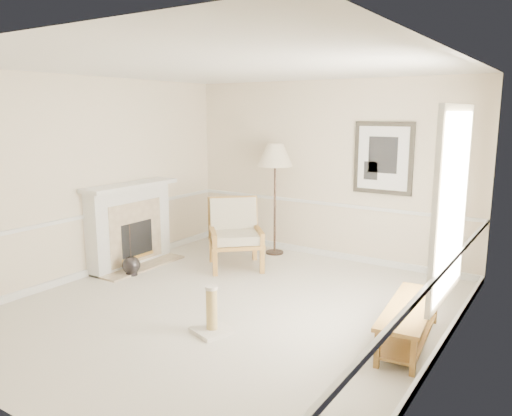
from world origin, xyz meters
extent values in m
plane|color=silver|center=(0.00, 0.00, 0.00)|extent=(5.50, 5.50, 0.00)
cube|color=beige|center=(0.00, 2.75, 1.45)|extent=(5.00, 0.04, 2.90)
cube|color=beige|center=(0.00, -2.75, 1.45)|extent=(5.00, 0.04, 2.90)
cube|color=beige|center=(-2.50, 0.00, 1.45)|extent=(0.04, 5.50, 2.90)
cube|color=beige|center=(2.50, 0.00, 1.45)|extent=(0.04, 5.50, 2.90)
cube|color=white|center=(0.00, 0.00, 2.90)|extent=(5.00, 5.50, 0.04)
cube|color=white|center=(0.00, 2.73, 0.05)|extent=(4.95, 0.04, 0.10)
cube|color=white|center=(0.00, 2.73, 0.90)|extent=(4.95, 0.04, 0.05)
cube|color=white|center=(2.46, 0.40, 1.50)|extent=(0.03, 1.20, 1.80)
cube|color=white|center=(2.45, 0.40, 1.50)|extent=(0.05, 1.34, 1.94)
cube|color=black|center=(0.95, 2.72, 1.70)|extent=(0.92, 0.04, 1.10)
cube|color=white|center=(0.95, 2.69, 1.70)|extent=(0.78, 0.01, 0.96)
cube|color=black|center=(0.95, 2.69, 1.75)|extent=(0.45, 0.01, 0.55)
cube|color=white|center=(-2.36, 0.60, 0.62)|extent=(0.28, 1.50, 1.25)
cube|color=white|center=(-2.31, 0.60, 1.28)|extent=(0.46, 1.64, 0.06)
cube|color=#C6B28E|center=(-2.21, 0.60, 0.55)|extent=(0.02, 1.05, 0.95)
cube|color=black|center=(-2.20, 0.60, 0.42)|extent=(0.02, 0.62, 0.58)
cube|color=#BD913F|center=(-2.20, 0.60, 0.16)|extent=(0.01, 0.66, 0.05)
cube|color=#C6B28E|center=(-2.20, 0.60, 0.01)|extent=(0.60, 1.50, 0.03)
sphere|color=black|center=(-1.96, 0.23, 0.15)|extent=(0.27, 0.27, 0.27)
cylinder|color=black|center=(-1.96, 0.23, 0.04)|extent=(0.17, 0.17, 0.08)
cylinder|color=black|center=(-1.96, 0.23, 0.50)|extent=(0.09, 0.08, 0.42)
cylinder|color=black|center=(-1.96, 0.23, 0.47)|extent=(0.11, 0.10, 0.35)
cylinder|color=black|center=(-1.96, 0.23, 0.54)|extent=(0.05, 0.05, 0.50)
cube|color=olive|center=(-0.90, 0.89, 0.22)|extent=(0.10, 0.10, 0.43)
cube|color=olive|center=(-1.38, 1.42, 0.22)|extent=(0.10, 0.10, 0.43)
cube|color=olive|center=(-0.38, 1.37, 0.22)|extent=(0.10, 0.10, 0.43)
cube|color=olive|center=(-0.86, 1.89, 0.22)|extent=(0.10, 0.10, 0.43)
cube|color=olive|center=(-0.88, 1.39, 0.40)|extent=(1.13, 1.13, 0.06)
cube|color=olive|center=(-1.12, 1.66, 0.75)|extent=(0.71, 0.68, 0.63)
cube|color=olive|center=(-1.14, 1.15, 0.59)|extent=(0.59, 0.63, 0.06)
cube|color=olive|center=(-0.62, 1.63, 0.59)|extent=(0.59, 0.63, 0.06)
cube|color=silver|center=(-0.88, 1.39, 0.50)|extent=(1.03, 1.03, 0.14)
cube|color=silver|center=(-1.08, 1.61, 0.78)|extent=(0.69, 0.66, 0.56)
cylinder|color=black|center=(-0.78, 2.40, 0.02)|extent=(0.31, 0.31, 0.03)
cylinder|color=black|center=(-0.78, 2.40, 0.87)|extent=(0.04, 0.04, 1.69)
cone|color=beige|center=(-0.78, 2.40, 1.69)|extent=(0.62, 0.62, 0.37)
cube|color=olive|center=(2.15, 0.27, 0.39)|extent=(0.58, 1.49, 0.04)
cube|color=olive|center=(2.15, 0.27, 0.10)|extent=(0.50, 1.38, 0.03)
cube|color=olive|center=(2.05, -0.41, 0.19)|extent=(0.06, 0.06, 0.37)
cube|color=olive|center=(2.38, -0.38, 0.19)|extent=(0.06, 0.06, 0.37)
cube|color=olive|center=(1.92, 0.91, 0.19)|extent=(0.06, 0.06, 0.37)
cube|color=olive|center=(2.25, 0.94, 0.19)|extent=(0.06, 0.06, 0.37)
cube|color=white|center=(0.26, -0.66, 0.02)|extent=(0.47, 0.47, 0.05)
cylinder|color=tan|center=(0.26, -0.66, 0.28)|extent=(0.12, 0.12, 0.46)
cylinder|color=white|center=(0.26, -0.66, 0.52)|extent=(0.14, 0.14, 0.04)
camera|label=1|loc=(3.48, -4.70, 2.40)|focal=35.00mm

